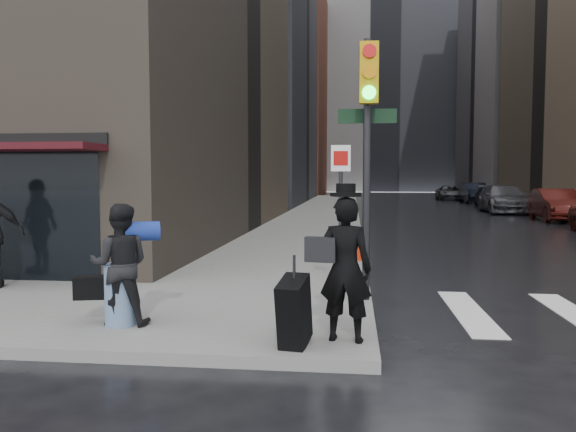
% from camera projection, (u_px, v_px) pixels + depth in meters
% --- Properties ---
extents(ground, '(140.00, 140.00, 0.00)m').
position_uv_depth(ground, '(236.00, 322.00, 8.22)').
color(ground, black).
rests_on(ground, ground).
extents(sidewalk_left, '(4.00, 50.00, 0.15)m').
position_uv_depth(sidewalk_left, '(326.00, 210.00, 34.97)').
color(sidewalk_left, slate).
rests_on(sidewalk_left, ground).
extents(sidewalk_right, '(3.00, 50.00, 0.15)m').
position_uv_depth(sidewalk_right, '(552.00, 211.00, 33.42)').
color(sidewalk_right, slate).
rests_on(sidewalk_right, ground).
extents(bldg_left_far, '(22.00, 20.00, 26.00)m').
position_uv_depth(bldg_left_far, '(236.00, 90.00, 70.24)').
color(bldg_left_far, brown).
rests_on(bldg_left_far, ground).
extents(bldg_right_far, '(22.00, 20.00, 25.00)m').
position_uv_depth(bldg_right_far, '(575.00, 83.00, 61.84)').
color(bldg_right_far, gray).
rests_on(bldg_right_far, ground).
extents(bldg_distant, '(40.00, 12.00, 32.00)m').
position_uv_depth(bldg_distant, '(383.00, 84.00, 83.71)').
color(bldg_distant, gray).
rests_on(bldg_distant, ground).
extents(man_overcoat, '(1.12, 0.93, 1.92)m').
position_uv_depth(man_overcoat, '(335.00, 275.00, 6.64)').
color(man_overcoat, black).
rests_on(man_overcoat, ground).
extents(man_jeans, '(1.18, 0.78, 1.62)m').
position_uv_depth(man_jeans, '(119.00, 264.00, 7.42)').
color(man_jeans, black).
rests_on(man_jeans, ground).
extents(traffic_light, '(1.03, 0.47, 4.11)m').
position_uv_depth(traffic_light, '(365.00, 133.00, 8.74)').
color(traffic_light, black).
rests_on(traffic_light, ground).
extents(fire_hydrant, '(0.42, 0.32, 0.73)m').
position_uv_depth(fire_hydrant, '(357.00, 246.00, 13.25)').
color(fire_hydrant, '#A6230A').
rests_on(fire_hydrant, ground).
extents(parked_car_2, '(1.95, 4.81, 1.55)m').
position_uv_depth(parked_car_2, '(556.00, 205.00, 26.85)').
color(parked_car_2, '#390F0B').
rests_on(parked_car_2, ground).
extents(parked_car_3, '(2.52, 5.74, 1.64)m').
position_uv_depth(parked_car_3, '(503.00, 199.00, 33.14)').
color(parked_car_3, '#3C3C41').
rests_on(parked_car_3, ground).
extents(parked_car_4, '(2.20, 4.61, 1.52)m').
position_uv_depth(parked_car_4, '(490.00, 196.00, 39.26)').
color(parked_car_4, black).
rests_on(parked_car_4, ground).
extents(parked_car_5, '(1.89, 5.07, 1.66)m').
position_uv_depth(parked_car_5, '(474.00, 193.00, 45.43)').
color(parked_car_5, black).
rests_on(parked_car_5, ground).
extents(parked_car_6, '(2.35, 4.87, 1.34)m').
position_uv_depth(parked_car_6, '(450.00, 193.00, 51.73)').
color(parked_car_6, '#4B4B50').
rests_on(parked_car_6, ground).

